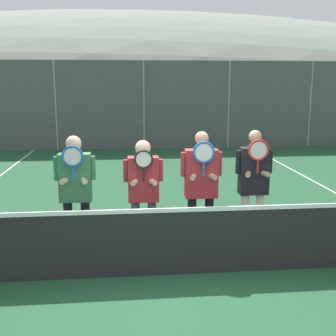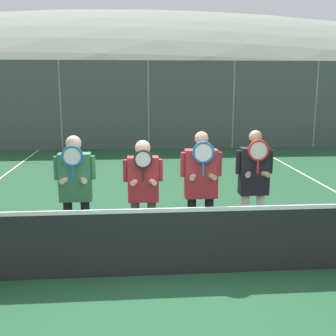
{
  "view_description": "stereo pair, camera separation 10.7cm",
  "coord_description": "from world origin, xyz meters",
  "px_view_note": "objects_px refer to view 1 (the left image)",
  "views": [
    {
      "loc": [
        -0.67,
        -5.27,
        2.58
      ],
      "look_at": [
        -0.06,
        0.91,
        1.29
      ],
      "focal_mm": 45.0,
      "sensor_mm": 36.0,
      "label": 1
    },
    {
      "loc": [
        -0.56,
        -5.28,
        2.58
      ],
      "look_at": [
        -0.06,
        0.91,
        1.29
      ],
      "focal_mm": 45.0,
      "sensor_mm": 36.0,
      "label": 2
    }
  ],
  "objects_px": {
    "player_center_left": "(143,188)",
    "car_far_left": "(24,121)",
    "car_left_of_center": "(137,119)",
    "player_leftmost": "(75,187)",
    "player_center_right": "(201,184)",
    "player_rightmost": "(253,181)",
    "car_center": "(251,119)"
  },
  "relations": [
    {
      "from": "player_leftmost",
      "to": "car_left_of_center",
      "type": "height_order",
      "value": "car_left_of_center"
    },
    {
      "from": "player_center_right",
      "to": "car_left_of_center",
      "type": "distance_m",
      "value": 12.54
    },
    {
      "from": "player_leftmost",
      "to": "car_center",
      "type": "bearing_deg",
      "value": 63.13
    },
    {
      "from": "player_rightmost",
      "to": "player_center_right",
      "type": "bearing_deg",
      "value": -171.77
    },
    {
      "from": "car_center",
      "to": "car_left_of_center",
      "type": "bearing_deg",
      "value": 179.36
    },
    {
      "from": "player_center_right",
      "to": "car_far_left",
      "type": "bearing_deg",
      "value": 113.44
    },
    {
      "from": "player_center_left",
      "to": "car_left_of_center",
      "type": "distance_m",
      "value": 12.43
    },
    {
      "from": "player_center_left",
      "to": "car_far_left",
      "type": "bearing_deg",
      "value": 110.27
    },
    {
      "from": "player_center_left",
      "to": "car_center",
      "type": "xyz_separation_m",
      "value": [
        5.31,
        12.37,
        -0.12
      ]
    },
    {
      "from": "car_far_left",
      "to": "car_center",
      "type": "bearing_deg",
      "value": -0.37
    },
    {
      "from": "player_leftmost",
      "to": "car_center",
      "type": "height_order",
      "value": "player_leftmost"
    },
    {
      "from": "player_center_left",
      "to": "car_left_of_center",
      "type": "xyz_separation_m",
      "value": [
        0.21,
        12.42,
        -0.1
      ]
    },
    {
      "from": "player_center_left",
      "to": "car_far_left",
      "type": "distance_m",
      "value": 13.25
    },
    {
      "from": "player_leftmost",
      "to": "car_far_left",
      "type": "height_order",
      "value": "player_leftmost"
    },
    {
      "from": "car_left_of_center",
      "to": "car_center",
      "type": "relative_size",
      "value": 0.88
    },
    {
      "from": "car_far_left",
      "to": "player_center_right",
      "type": "bearing_deg",
      "value": -66.56
    },
    {
      "from": "player_center_left",
      "to": "player_leftmost",
      "type": "bearing_deg",
      "value": -177.62
    },
    {
      "from": "player_center_left",
      "to": "car_left_of_center",
      "type": "relative_size",
      "value": 0.42
    },
    {
      "from": "player_center_right",
      "to": "player_leftmost",
      "type": "bearing_deg",
      "value": 178.18
    },
    {
      "from": "car_far_left",
      "to": "car_left_of_center",
      "type": "distance_m",
      "value": 4.81
    },
    {
      "from": "player_leftmost",
      "to": "car_far_left",
      "type": "bearing_deg",
      "value": 106.16
    },
    {
      "from": "car_far_left",
      "to": "car_left_of_center",
      "type": "bearing_deg",
      "value": -0.08
    },
    {
      "from": "player_center_left",
      "to": "player_center_right",
      "type": "bearing_deg",
      "value": -6.68
    },
    {
      "from": "player_center_right",
      "to": "car_far_left",
      "type": "distance_m",
      "value": 13.66
    },
    {
      "from": "player_center_left",
      "to": "player_rightmost",
      "type": "xyz_separation_m",
      "value": [
        1.66,
        0.02,
        0.05
      ]
    },
    {
      "from": "car_far_left",
      "to": "car_center",
      "type": "relative_size",
      "value": 0.88
    },
    {
      "from": "player_rightmost",
      "to": "car_center",
      "type": "height_order",
      "value": "player_rightmost"
    },
    {
      "from": "car_far_left",
      "to": "player_leftmost",
      "type": "bearing_deg",
      "value": -73.84
    },
    {
      "from": "player_center_right",
      "to": "car_far_left",
      "type": "relative_size",
      "value": 0.46
    },
    {
      "from": "player_center_right",
      "to": "car_left_of_center",
      "type": "height_order",
      "value": "player_center_right"
    },
    {
      "from": "player_rightmost",
      "to": "car_center",
      "type": "xyz_separation_m",
      "value": [
        3.64,
        12.35,
        -0.17
      ]
    },
    {
      "from": "player_center_left",
      "to": "player_rightmost",
      "type": "bearing_deg",
      "value": 0.71
    }
  ]
}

